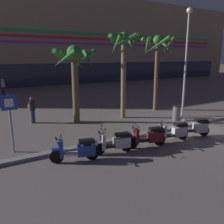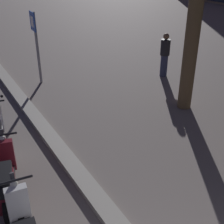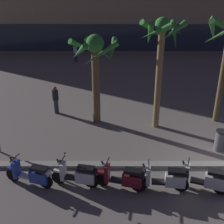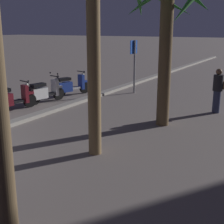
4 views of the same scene
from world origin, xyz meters
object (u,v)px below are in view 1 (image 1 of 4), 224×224
pedestrian_by_palm_tree (3,87)px  street_lamp (187,53)px  pedestrian_strolling_near_curb (32,109)px  litter_bin (176,113)px  scooter_white_gap_after_mid (116,142)px  scooter_maroon_second_in_line (149,137)px  scooter_white_far_back (175,132)px  palm_tree_far_corner (75,67)px  scooter_white_mid_front (195,127)px  palm_tree_mid_walkway (124,53)px  scooter_blue_mid_centre (79,150)px  palm_tree_by_mall_entrance (158,54)px  crossing_sign (10,117)px

pedestrian_by_palm_tree → street_lamp: size_ratio=0.25×
pedestrian_strolling_near_curb → street_lamp: street_lamp is taller
pedestrian_by_palm_tree → litter_bin: bearing=-62.8°
litter_bin → scooter_white_gap_after_mid: bearing=-157.8°
scooter_white_gap_after_mid → scooter_maroon_second_in_line: size_ratio=0.96×
scooter_white_far_back → palm_tree_far_corner: size_ratio=0.41×
scooter_white_mid_front → litter_bin: bearing=61.8°
scooter_maroon_second_in_line → palm_tree_mid_walkway: size_ratio=0.33×
scooter_blue_mid_centre → scooter_maroon_second_in_line: bearing=-3.7°
scooter_white_mid_front → pedestrian_by_palm_tree: size_ratio=1.05×
scooter_maroon_second_in_line → pedestrian_strolling_near_curb: 7.44m
scooter_white_gap_after_mid → scooter_white_mid_front: size_ratio=0.96×
palm_tree_by_mall_entrance → scooter_white_far_back: bearing=-123.1°
palm_tree_by_mall_entrance → palm_tree_far_corner: 6.36m
scooter_white_mid_front → scooter_white_gap_after_mid: bearing=176.6°
palm_tree_far_corner → scooter_white_mid_front: bearing=-53.6°
street_lamp → scooter_white_mid_front: bearing=-128.6°
scooter_maroon_second_in_line → pedestrian_by_palm_tree: 18.72m
scooter_maroon_second_in_line → palm_tree_mid_walkway: palm_tree_mid_walkway is taller
pedestrian_strolling_near_curb → street_lamp: size_ratio=0.23×
palm_tree_by_mall_entrance → palm_tree_mid_walkway: 3.36m
crossing_sign → pedestrian_by_palm_tree: size_ratio=1.41×
scooter_white_mid_front → crossing_sign: bearing=163.0°
scooter_white_gap_after_mid → pedestrian_by_palm_tree: 18.27m
palm_tree_by_mall_entrance → scooter_white_mid_front: bearing=-112.1°
palm_tree_mid_walkway → street_lamp: bearing=-25.3°
palm_tree_mid_walkway → pedestrian_strolling_near_curb: 6.48m
crossing_sign → pedestrian_by_palm_tree: (1.38, 15.92, -0.60)m
pedestrian_strolling_near_curb → litter_bin: size_ratio=1.66×
palm_tree_by_mall_entrance → palm_tree_mid_walkway: size_ratio=1.00×
scooter_white_far_back → palm_tree_far_corner: palm_tree_far_corner is taller
scooter_blue_mid_centre → palm_tree_by_mall_entrance: (8.33, 5.32, 3.59)m
palm_tree_by_mall_entrance → street_lamp: (0.30, -2.38, 0.08)m
scooter_white_gap_after_mid → street_lamp: 8.45m
scooter_maroon_second_in_line → scooter_white_mid_front: bearing=-1.7°
scooter_white_mid_front → palm_tree_far_corner: bearing=126.4°
scooter_white_gap_after_mid → palm_tree_by_mall_entrance: bearing=38.6°
palm_tree_by_mall_entrance → pedestrian_by_palm_tree: (-8.96, 12.77, -3.14)m
litter_bin → pedestrian_by_palm_tree: bearing=117.2°
palm_tree_by_mall_entrance → pedestrian_strolling_near_curb: bearing=173.5°
scooter_white_gap_after_mid → scooter_maroon_second_in_line: (1.62, -0.18, 0.01)m
scooter_white_gap_after_mid → scooter_white_mid_front: scooter_white_gap_after_mid is taller
palm_tree_mid_walkway → palm_tree_far_corner: size_ratio=1.18×
palm_tree_far_corner → litter_bin: bearing=-27.5°
scooter_white_gap_after_mid → pedestrian_by_palm_tree: size_ratio=1.01×
crossing_sign → street_lamp: 10.99m
scooter_white_gap_after_mid → litter_bin: (5.84, 2.39, 0.04)m
scooter_blue_mid_centre → scooter_white_far_back: bearing=-3.3°
pedestrian_strolling_near_curb → palm_tree_mid_walkway: bearing=-17.3°
crossing_sign → pedestrian_strolling_near_curb: size_ratio=1.53×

